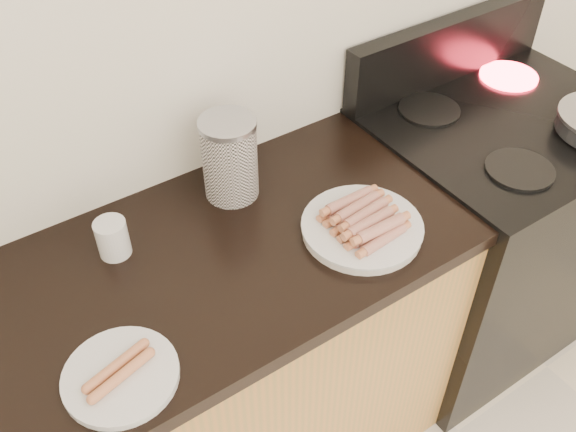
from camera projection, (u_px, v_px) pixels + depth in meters
wall_back at (210, 19)px, 1.46m from camera, size 4.00×0.04×2.60m
stove at (481, 233)px, 2.16m from camera, size 0.76×0.65×0.91m
stove_panel at (449, 49)px, 1.96m from camera, size 0.76×0.06×0.20m
burner_near_left at (520, 170)px, 1.67m from camera, size 0.18×0.18×0.01m
burner_far_left at (429, 110)px, 1.88m from camera, size 0.18×0.18×0.01m
burner_far_right at (509, 76)px, 2.02m from camera, size 0.18×0.18×0.01m
main_plate at (362, 229)px, 1.52m from camera, size 0.34×0.34×0.02m
side_plate at (121, 376)px, 1.22m from camera, size 0.28×0.28×0.02m
hotdog_pile at (363, 219)px, 1.49m from camera, size 0.13×0.18×0.05m
plain_sausages at (119, 370)px, 1.21m from camera, size 0.14×0.08×0.02m
canister at (230, 158)px, 1.56m from camera, size 0.14×0.14×0.22m
mug at (113, 238)px, 1.44m from camera, size 0.08×0.08×0.09m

